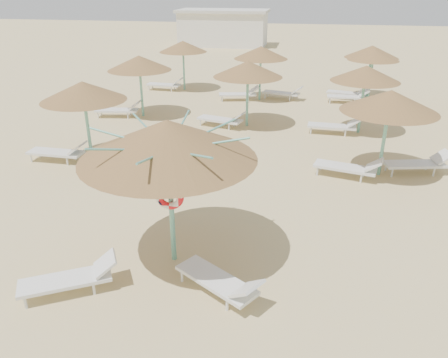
# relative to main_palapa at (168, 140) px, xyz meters

# --- Properties ---
(ground) EXTENTS (120.00, 120.00, 0.00)m
(ground) POSITION_rel_main_palapa_xyz_m (0.39, -0.01, -2.80)
(ground) COLOR tan
(ground) RESTS_ON ground
(main_palapa) EXTENTS (3.59, 3.59, 3.21)m
(main_palapa) POSITION_rel_main_palapa_xyz_m (0.00, 0.00, 0.00)
(main_palapa) COLOR #65B09C
(main_palapa) RESTS_ON ground
(lounger_main_a) EXTENTS (1.92, 1.43, 0.69)m
(lounger_main_a) POSITION_rel_main_palapa_xyz_m (-1.65, -1.46, -2.47)
(lounger_main_a) COLOR silver
(lounger_main_a) RESTS_ON ground
(lounger_main_b) EXTENTS (1.92, 1.51, 0.70)m
(lounger_main_b) POSITION_rel_main_palapa_xyz_m (1.26, -1.02, -2.47)
(lounger_main_b) COLOR silver
(lounger_main_b) RESTS_ON ground
(palapa_field) EXTENTS (19.91, 14.23, 2.72)m
(palapa_field) POSITION_rel_main_palapa_xyz_m (3.30, 10.72, -0.49)
(palapa_field) COLOR #65B09C
(palapa_field) RESTS_ON ground
(service_hut) EXTENTS (8.40, 4.40, 3.25)m
(service_hut) POSITION_rel_main_palapa_xyz_m (-5.61, 34.99, -1.16)
(service_hut) COLOR silver
(service_hut) RESTS_ON ground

